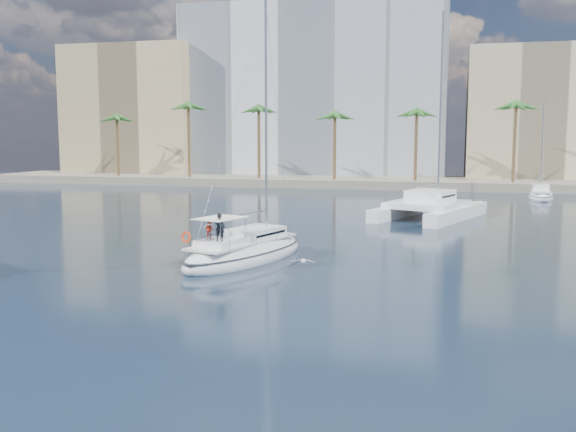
# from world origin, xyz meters

# --- Properties ---
(ground) EXTENTS (160.00, 160.00, 0.00)m
(ground) POSITION_xyz_m (0.00, 0.00, 0.00)
(ground) COLOR black
(ground) RESTS_ON ground
(quay) EXTENTS (120.00, 14.00, 1.20)m
(quay) POSITION_xyz_m (0.00, 61.00, 0.60)
(quay) COLOR gray
(quay) RESTS_ON ground
(building_modern) EXTENTS (42.00, 16.00, 28.00)m
(building_modern) POSITION_xyz_m (-12.00, 73.00, 14.00)
(building_modern) COLOR white
(building_modern) RESTS_ON ground
(building_tan_left) EXTENTS (22.00, 14.00, 22.00)m
(building_tan_left) POSITION_xyz_m (-42.00, 69.00, 11.00)
(building_tan_left) COLOR tan
(building_tan_left) RESTS_ON ground
(building_beige) EXTENTS (20.00, 14.00, 20.00)m
(building_beige) POSITION_xyz_m (22.00, 70.00, 10.00)
(building_beige) COLOR beige
(building_beige) RESTS_ON ground
(palm_left) EXTENTS (3.60, 3.60, 12.30)m
(palm_left) POSITION_xyz_m (-34.00, 57.00, 10.28)
(palm_left) COLOR brown
(palm_left) RESTS_ON ground
(palm_centre) EXTENTS (3.60, 3.60, 12.30)m
(palm_centre) POSITION_xyz_m (0.00, 57.00, 10.28)
(palm_centre) COLOR brown
(palm_centre) RESTS_ON ground
(main_sloop) EXTENTS (6.59, 11.29, 15.98)m
(main_sloop) POSITION_xyz_m (-2.00, 3.17, 0.50)
(main_sloop) COLOR white
(main_sloop) RESTS_ON ground
(catamaran) EXTENTS (10.23, 13.94, 18.23)m
(catamaran) POSITION_xyz_m (7.90, 25.74, 1.16)
(catamaran) COLOR white
(catamaran) RESTS_ON ground
(seagull) EXTENTS (1.20, 0.51, 0.22)m
(seagull) POSITION_xyz_m (2.23, 0.01, 0.78)
(seagull) COLOR silver
(seagull) RESTS_ON ground
(moored_yacht_a) EXTENTS (3.37, 9.52, 11.90)m
(moored_yacht_a) POSITION_xyz_m (20.00, 47.00, 0.00)
(moored_yacht_a) COLOR white
(moored_yacht_a) RESTS_ON ground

